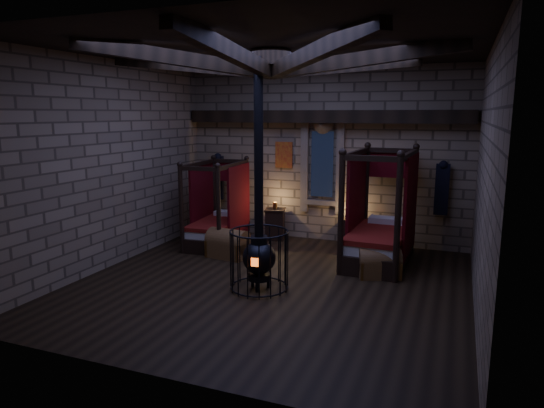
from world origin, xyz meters
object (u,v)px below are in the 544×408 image
(trunk_right, at_px, (379,264))
(stove, at_px, (259,255))
(trunk_left, at_px, (228,244))
(bed_left, at_px, (218,224))
(bed_right, at_px, (380,235))

(trunk_right, xyz_separation_m, stove, (-1.91, -1.45, 0.39))
(trunk_right, bearing_deg, stove, -162.69)
(trunk_left, height_order, stove, stove)
(bed_left, relative_size, bed_right, 0.84)
(trunk_left, bearing_deg, trunk_right, 5.06)
(bed_left, height_order, stove, stove)
(bed_right, distance_m, trunk_right, 1.06)
(bed_right, height_order, stove, stove)
(trunk_right, bearing_deg, bed_right, 79.50)
(bed_right, relative_size, trunk_left, 2.50)
(bed_right, bearing_deg, bed_left, -178.36)
(trunk_left, xyz_separation_m, stove, (1.40, -1.58, 0.36))
(bed_right, relative_size, trunk_right, 2.61)
(bed_left, distance_m, stove, 3.27)
(bed_right, height_order, trunk_left, bed_right)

